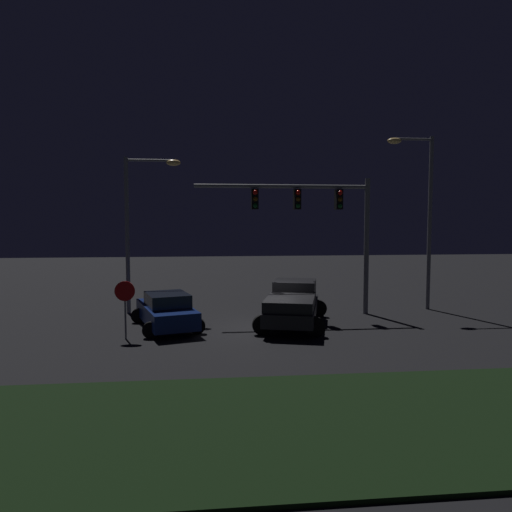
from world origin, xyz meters
name	(u,v)px	position (x,y,z in m)	size (l,w,h in m)	color
ground_plane	(267,328)	(0.00, 0.00, 0.00)	(80.00, 80.00, 0.00)	black
grass_median	(322,422)	(0.00, -9.50, 0.05)	(21.56, 6.06, 0.10)	black
pickup_truck	(293,302)	(1.21, 0.56, 1.00)	(3.81, 5.74, 1.80)	black
car_sedan	(166,311)	(-4.19, 0.36, 0.74)	(3.26, 4.73, 1.51)	navy
traffic_signal_gantry	(317,212)	(2.70, 2.51, 4.90)	(8.32, 0.56, 6.50)	slate
street_lamp_left	(139,214)	(-5.72, 3.86, 4.80)	(2.69, 0.44, 7.54)	slate
street_lamp_right	(422,203)	(8.26, 3.36, 5.40)	(2.39, 0.44, 8.68)	slate
stop_sign	(125,299)	(-5.59, -1.34, 1.56)	(0.76, 0.08, 2.23)	slate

